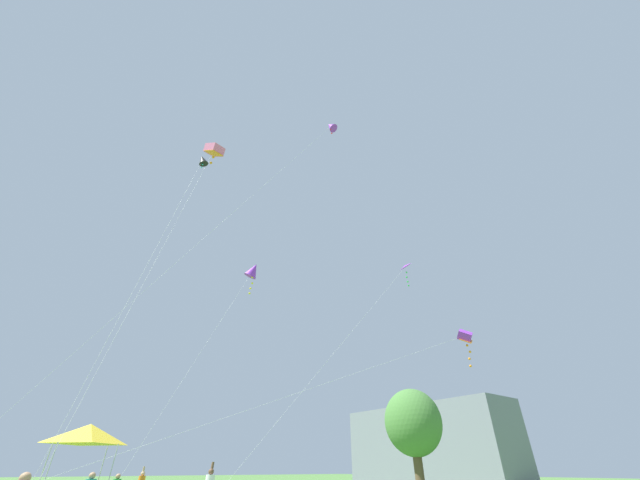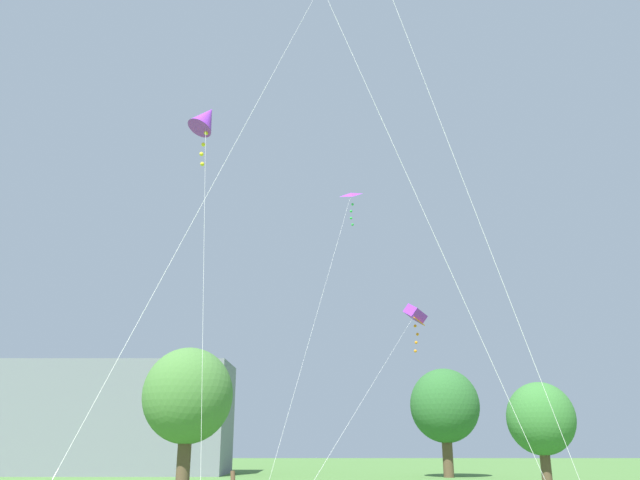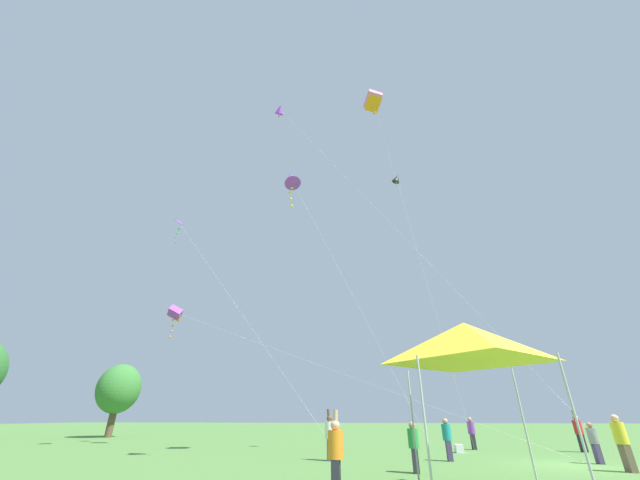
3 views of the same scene
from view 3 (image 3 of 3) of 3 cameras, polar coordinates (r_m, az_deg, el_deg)
name	(u,v)px [view 3 (image 3 of 3)]	position (r m, az deg, el deg)	size (l,w,h in m)	color
ground_plane	(575,466)	(19.43, 35.65, -27.31)	(220.00, 220.00, 0.00)	#4C7A38
tree_far_centre	(119,389)	(43.03, -29.49, -20.01)	(4.33, 3.89, 6.53)	brown
festival_tent	(466,342)	(10.74, 22.39, -14.92)	(3.34, 3.34, 4.07)	#B7B7BC
cooler_box	(459,449)	(23.57, 21.35, -28.64)	(0.63, 0.39, 0.39)	white
person_red_shirt	(579,431)	(26.86, 36.06, -23.49)	(0.43, 0.43, 2.10)	#282833
person_orange_shirt	(336,453)	(10.49, 2.51, -30.85)	(0.39, 0.39, 1.91)	#282833
person_yellow_shirt	(622,440)	(18.26, 40.32, -23.24)	(0.43, 0.43, 1.82)	brown
person_purple_shirt	(472,432)	(25.92, 23.10, -26.39)	(0.41, 0.41, 1.72)	#282833
person_teal_shirt	(447,438)	(19.04, 19.71, -27.62)	(0.40, 0.40, 1.68)	#473860
person_grey_shirt	(594,441)	(20.63, 37.62, -24.13)	(0.36, 0.36, 1.53)	#473860
person_green_shirt	(414,445)	(14.86, 14.79, -29.11)	(0.37, 0.37, 1.58)	#282833
person_white_shirt	(330,435)	(18.37, 1.56, -28.72)	(0.42, 0.42, 2.07)	#473860
kite_purple_delta_0	(180,225)	(29.53, -21.49, 2.32)	(4.01, 12.87, 15.57)	silver
kite_purple_diamond_1	(280,110)	(33.87, -6.36, 20.02)	(6.46, 16.29, 26.90)	silver
kite_purple_diamond_2	(292,179)	(20.94, -4.57, 9.70)	(2.55, 7.28, 14.82)	silver
kite_purple_box_3	(175,313)	(30.51, -22.13, -10.81)	(7.10, 24.35, 9.63)	silver
kite_black_diamond_4	(397,179)	(26.67, 12.20, 9.49)	(4.16, 3.61, 17.60)	silver
kite_pink_box_5	(373,101)	(27.11, 8.49, 21.15)	(7.50, 5.07, 22.31)	silver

